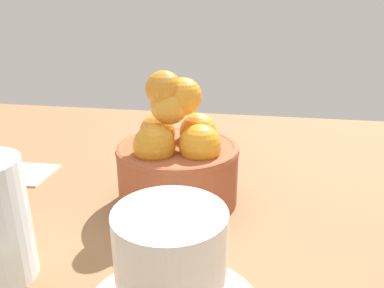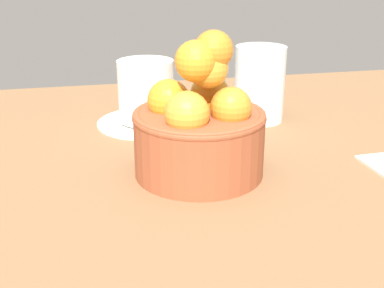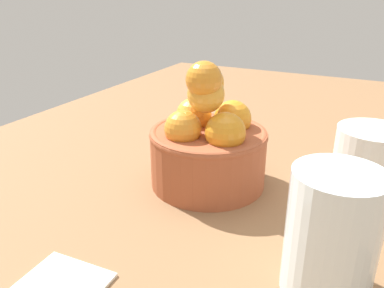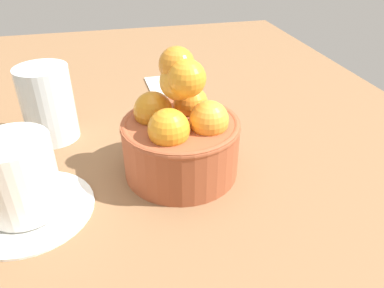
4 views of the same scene
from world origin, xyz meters
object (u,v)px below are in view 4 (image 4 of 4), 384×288
(coffee_cup, at_px, (21,182))
(water_glass, at_px, (48,104))
(folded_napkin, at_px, (169,88))
(terracotta_bowl, at_px, (181,133))

(coffee_cup, relative_size, water_glass, 1.32)
(folded_napkin, bearing_deg, terracotta_bowl, 173.09)
(terracotta_bowl, height_order, coffee_cup, terracotta_bowl)
(terracotta_bowl, xyz_separation_m, coffee_cup, (-0.04, 0.18, -0.02))
(water_glass, bearing_deg, folded_napkin, -56.13)
(terracotta_bowl, relative_size, coffee_cup, 1.11)
(water_glass, relative_size, folded_napkin, 0.84)
(coffee_cup, height_order, folded_napkin, coffee_cup)
(terracotta_bowl, bearing_deg, water_glass, 52.42)
(terracotta_bowl, xyz_separation_m, water_glass, (0.13, 0.16, -0.00))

